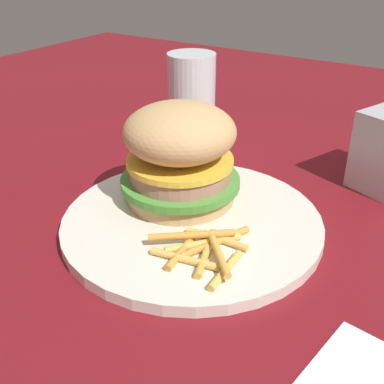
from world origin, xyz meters
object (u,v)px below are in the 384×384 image
object	(u,v)px
fries_pile	(205,248)
plate	(192,222)
drink_glass	(192,101)
sandwich	(180,154)

from	to	relation	value
fries_pile	plate	bearing A→B (deg)	-136.12
plate	fries_pile	size ratio (longest dim) A/B	2.76
fries_pile	drink_glass	distance (m)	0.30
sandwich	drink_glass	distance (m)	0.20
plate	sandwich	world-z (taller)	sandwich
fries_pile	sandwich	bearing A→B (deg)	-133.65
sandwich	fries_pile	distance (m)	0.12
sandwich	drink_glass	world-z (taller)	drink_glass
plate	fries_pile	bearing A→B (deg)	43.88
drink_glass	fries_pile	bearing A→B (deg)	35.04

